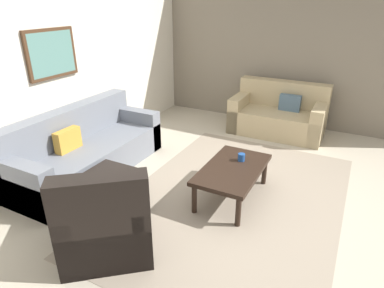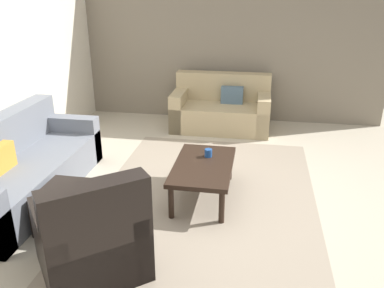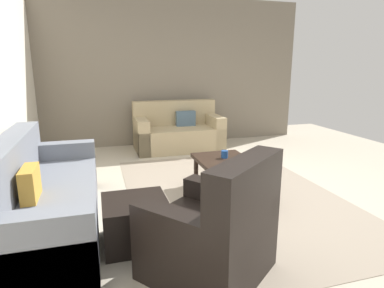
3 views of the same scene
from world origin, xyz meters
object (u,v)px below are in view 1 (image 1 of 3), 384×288
Objects in this scene: ottoman at (110,189)px; framed_artwork at (52,54)px; cup at (241,157)px; couch_main at (84,151)px; couch_loveseat at (279,116)px; coffee_table at (233,171)px; armchair_leather at (106,226)px.

framed_artwork reaches higher than ottoman.
framed_artwork is at bearing 99.97° from cup.
framed_artwork is at bearing 79.02° from couch_main.
couch_main is 3.40m from couch_loveseat.
couch_main reaches higher than ottoman.
couch_main is at bearing 143.30° from couch_loveseat.
couch_loveseat is at bearing -20.08° from ottoman.
armchair_leather is at bearing 154.11° from coffee_table.
couch_loveseat is 1.41× the size of armchair_leather.
armchair_leather is (-3.85, 0.65, 0.01)m from couch_loveseat.
coffee_table is 1.44× the size of framed_artwork.
couch_main is at bearing 103.84° from cup.
coffee_table is (1.43, -0.70, 0.05)m from armchair_leather.
coffee_table is 11.97× the size of cup.
coffee_table is at bearing -57.02° from ottoman.
framed_artwork is at bearing 137.44° from couch_loveseat.
couch_loveseat is 3.91m from armchair_leather.
couch_main is 24.58× the size of cup.
coffee_table is at bearing -84.72° from framed_artwork.
ottoman is 6.09× the size of cup.
couch_loveseat is (2.72, -2.03, 0.00)m from couch_main.
couch_loveseat is at bearing -42.56° from framed_artwork.
armchair_leather reaches higher than couch_main.
framed_artwork reaches higher than cup.
coffee_table is (-2.42, -0.04, 0.06)m from couch_loveseat.
coffee_table is at bearing 172.51° from cup.
armchair_leather is 0.83m from ottoman.
armchair_leather is 2.01× the size of ottoman.
couch_main is at bearing 60.72° from ottoman.
couch_loveseat is 2.42m from coffee_table.
ottoman is 1.95m from framed_artwork.
couch_loveseat is 2.08× the size of framed_artwork.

